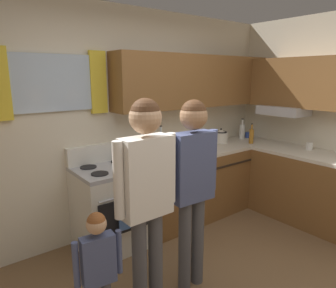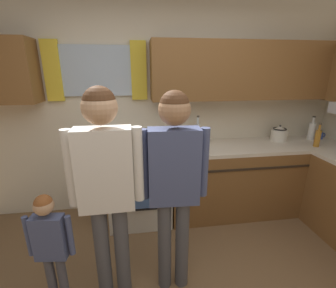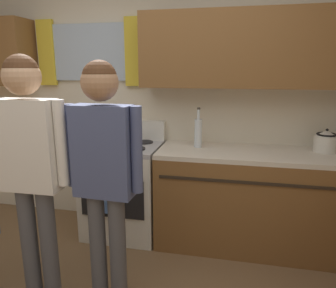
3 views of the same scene
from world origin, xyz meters
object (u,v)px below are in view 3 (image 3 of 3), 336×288
Objects in this scene: bottle_tall_clear at (198,132)px; stovetop_kettle at (326,141)px; adult_holding_child at (30,155)px; adult_in_plaid at (104,161)px; stove_oven at (124,187)px.

stovetop_kettle is (1.11, 0.06, -0.05)m from bottle_tall_clear.
adult_in_plaid is at bearing 4.91° from adult_holding_child.
bottle_tall_clear is 0.22× the size of adult_in_plaid.
stovetop_kettle is at bearing 29.66° from adult_holding_child.
adult_holding_child reaches higher than stove_oven.
adult_holding_child is at bearing -130.51° from bottle_tall_clear.
bottle_tall_clear is at bearing 49.49° from adult_holding_child.
adult_holding_child is at bearing -175.09° from adult_in_plaid.
stove_oven is 1.24m from adult_holding_child.
bottle_tall_clear is at bearing 4.94° from stove_oven.
bottle_tall_clear is at bearing -176.93° from stovetop_kettle.
stove_oven is 1.91m from stovetop_kettle.
stovetop_kettle is 1.95m from adult_in_plaid.
stovetop_kettle is 0.16× the size of adult_holding_child.
stove_oven is 0.66× the size of adult_in_plaid.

